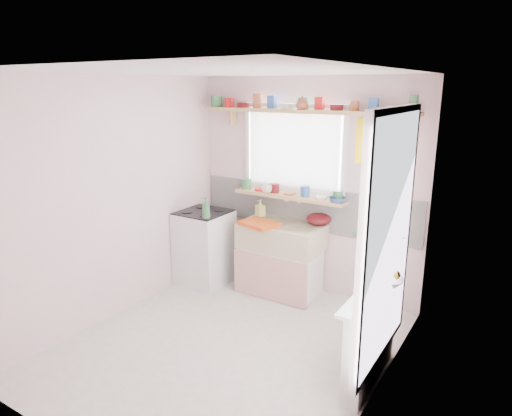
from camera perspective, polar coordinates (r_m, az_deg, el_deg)
The scene contains 19 objects.
room at distance 4.42m, azimuth 9.76°, elevation 1.48°, with size 3.20×3.20×3.20m.
sink_unit at distance 5.40m, azimuth 3.13°, elevation -6.22°, with size 0.95×0.65×1.11m.
cooker at distance 5.70m, azimuth -6.47°, elevation -4.84°, with size 0.58×0.58×0.93m.
radiator_ledge at distance 3.99m, azimuth 14.10°, elevation -15.37°, with size 0.22×0.95×0.78m.
windowsill at distance 5.35m, azimuth 4.21°, elevation 1.49°, with size 1.40×0.22×0.04m, color tan.
pine_shelf at distance 5.13m, azimuth 5.88°, elevation 11.95°, with size 2.52×0.24×0.04m, color tan.
shelf_crockery at distance 5.14m, azimuth 5.72°, elevation 12.79°, with size 2.47×0.11×0.12m.
sill_crockery at distance 5.34m, azimuth 4.06°, elevation 2.29°, with size 1.35×0.11×0.12m.
dish_tray at distance 5.19m, azimuth 0.36°, elevation -1.98°, with size 0.41×0.31×0.04m, color #CD4C12.
colander at distance 5.27m, azimuth 7.87°, elevation -1.36°, with size 0.29×0.29×0.13m, color #4F0D13.
jade_plant at distance 4.10m, azimuth 15.26°, elevation -4.88°, with size 0.46×0.40×0.51m, color #2D7030.
fruit_bowl at distance 4.02m, azimuth 16.03°, elevation -8.78°, with size 0.27×0.27×0.07m, color white.
herb_pot at distance 3.55m, azimuth 13.81°, elevation -10.45°, with size 0.12×0.08×0.23m, color #2E6026.
soap_bottle_sink at distance 5.54m, azimuth 0.54°, elevation 0.00°, with size 0.09×0.09×0.21m, color #D9CF60.
sill_cup at distance 5.41m, azimuth 1.38°, elevation 2.46°, with size 0.13×0.13×0.10m, color white.
sill_bowl at distance 5.03m, azimuth 10.13°, elevation 1.00°, with size 0.18×0.18×0.06m, color #2D4B92.
shelf_vase at distance 5.07m, azimuth 5.80°, elevation 12.95°, with size 0.14×0.14×0.14m, color #99432F.
cooker_bottle at distance 5.24m, azimuth -6.27°, elevation -0.01°, with size 0.10×0.10×0.25m, color #3A7544.
fruit at distance 4.00m, azimuth 16.20°, elevation -7.99°, with size 0.20×0.14×0.10m.
Camera 1 is at (2.28, -3.12, 2.39)m, focal length 32.00 mm.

